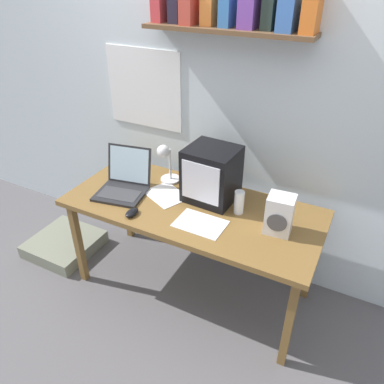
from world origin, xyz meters
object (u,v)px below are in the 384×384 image
Objects in this scene: laptop at (124,181)px; floor_cushion at (65,244)px; juice_glass at (239,203)px; open_notebook at (166,195)px; desk_lamp at (166,160)px; corner_desk at (192,213)px; loose_paper_near_monitor at (200,224)px; crt_monitor at (211,174)px; space_heater at (280,214)px; computer_mouse at (132,213)px.

floor_cushion is (-0.62, -0.08, -0.72)m from laptop.
laptop is at bearing -172.60° from juice_glass.
juice_glass reaches higher than open_notebook.
desk_lamp is at bearing 19.86° from floor_cushion.
juice_glass reaches higher than corner_desk.
open_notebook is 0.67× the size of floor_cushion.
floor_cushion is at bearing 178.31° from loose_paper_near_monitor.
loose_paper_near_monitor is at bearing -1.69° from floor_cushion.
laptop is (-0.55, -0.17, -0.11)m from crt_monitor.
desk_lamp reaches higher than space_heater.
juice_glass is 0.65× the size of space_heater.
open_notebook is (0.27, 0.07, -0.07)m from laptop.
corner_desk is 15.28× the size of computer_mouse.
loose_paper_near_monitor reaches higher than floor_cushion.
laptop is 0.75× the size of floor_cushion.
desk_lamp is 0.85× the size of open_notebook.
computer_mouse is at bearing -9.80° from floor_cushion.
laptop is at bearing 6.91° from floor_cushion.
loose_paper_near_monitor is 1.40m from floor_cushion.
space_heater is at bearing -0.65° from corner_desk.
crt_monitor is at bearing 48.90° from computer_mouse.
floor_cushion is at bearing -172.82° from juice_glass.
computer_mouse is at bearing -165.19° from loose_paper_near_monitor.
desk_lamp is at bearing 92.28° from computer_mouse.
desk_lamp is 0.95× the size of loose_paper_near_monitor.
crt_monitor is 2.36× the size of juice_glass.
space_heater is 0.69× the size of open_notebook.
loose_paper_near_monitor and open_notebook have the same top height.
open_notebook is at bearing -39.24° from desk_lamp.
loose_paper_near_monitor is 0.38m from open_notebook.
corner_desk is at bearing -6.36° from laptop.
crt_monitor is 0.70× the size of floor_cushion.
crt_monitor is (0.07, 0.14, 0.23)m from corner_desk.
open_notebook is 1.12m from floor_cushion.
juice_glass is at bearing 7.18° from floor_cushion.
loose_paper_near_monitor is (0.42, -0.33, -0.16)m from desk_lamp.
corner_desk is 4.87× the size of open_notebook.
laptop is 0.31m from desk_lamp.
crt_monitor is 1.24× the size of desk_lamp.
open_notebook is at bearing 172.53° from space_heater.
juice_glass is (0.28, 0.06, 0.13)m from corner_desk.
computer_mouse is 0.32× the size of open_notebook.
loose_paper_near_monitor is at bearing -27.76° from open_notebook.
space_heater is at bearing 9.28° from desk_lamp.
juice_glass is 0.30× the size of floor_cushion.
juice_glass is 0.50m from open_notebook.
open_notebook reaches higher than floor_cushion.
loose_paper_near_monitor is at bearing -48.40° from corner_desk.
floor_cushion is at bearing -170.98° from open_notebook.
open_notebook is at bearing -176.20° from juice_glass.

